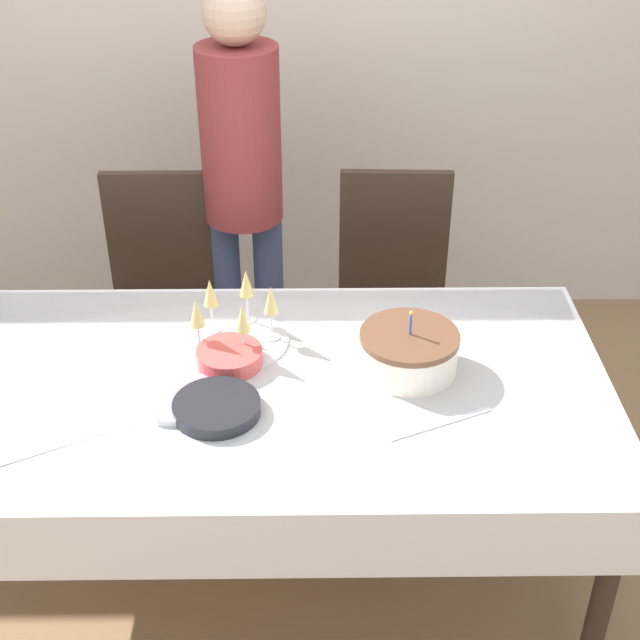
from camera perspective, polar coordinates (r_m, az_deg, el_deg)
ground_plane at (r=2.95m, az=-2.94°, el=-15.51°), size 12.00×12.00×0.00m
wall_back at (r=3.72m, az=-2.69°, el=19.45°), size 8.00×0.05×2.70m
dining_table at (r=2.52m, az=-3.34°, el=-5.83°), size 1.89×1.01×0.74m
dining_chair_far_left at (r=3.30m, az=-10.03°, el=1.63°), size 0.42×0.42×0.96m
dining_chair_far_right at (r=3.27m, az=4.69°, el=1.74°), size 0.44×0.44×0.96m
birthday_cake at (r=2.48m, az=5.70°, el=-2.02°), size 0.28×0.28×0.19m
champagne_tray at (r=2.59m, az=-5.49°, el=0.12°), size 0.31×0.31×0.18m
plate_stack_main at (r=2.35m, az=-6.64°, el=-5.58°), size 0.23×0.23×0.03m
plate_stack_dessert at (r=2.52m, az=-5.82°, el=-2.37°), size 0.19×0.19×0.05m
cake_knife at (r=2.33m, az=7.72°, el=-6.59°), size 0.28×0.14×0.00m
fork_pile at (r=2.34m, az=-8.21°, el=-6.20°), size 0.17×0.07×0.02m
napkin_pile at (r=2.43m, az=-8.27°, el=-4.57°), size 0.15×0.15×0.01m
person_standing at (r=3.18m, az=-5.01°, el=9.62°), size 0.28×0.28×1.60m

